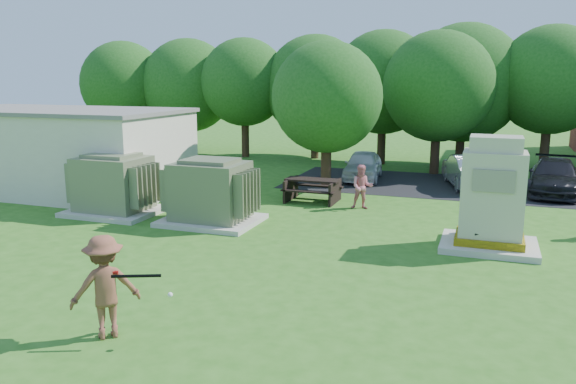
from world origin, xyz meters
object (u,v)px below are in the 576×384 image
at_px(person_at_picnic, 362,187).
at_px(car_dark, 554,177).
at_px(picnic_table, 313,187).
at_px(batter, 105,287).
at_px(transformer_right, 211,193).
at_px(person_by_generator, 478,217).
at_px(generator_cabinet, 492,200).
at_px(transformer_left, 114,186).
at_px(car_silver_a, 468,170).
at_px(car_white, 363,165).

xyz_separation_m(person_at_picnic, car_dark, (6.66, 5.31, -0.11)).
xyz_separation_m(picnic_table, batter, (-0.12, -11.94, 0.41)).
xyz_separation_m(transformer_right, person_by_generator, (8.08, -0.27, -0.03)).
height_order(generator_cabinet, picnic_table, generator_cabinet).
bearing_deg(person_by_generator, transformer_left, 33.43).
height_order(transformer_right, car_dark, transformer_right).
height_order(transformer_right, car_silver_a, transformer_right).
height_order(person_at_picnic, car_white, person_at_picnic).
bearing_deg(picnic_table, person_at_picnic, -15.13).
distance_m(person_by_generator, car_dark, 9.53).
height_order(picnic_table, car_silver_a, car_silver_a).
bearing_deg(car_dark, batter, -112.66).
bearing_deg(car_silver_a, transformer_right, 35.90).
distance_m(generator_cabinet, picnic_table, 7.49).
relative_size(person_by_generator, car_silver_a, 0.44).
relative_size(person_by_generator, car_white, 0.49).
bearing_deg(transformer_left, picnic_table, 35.18).
height_order(picnic_table, person_at_picnic, person_at_picnic).
relative_size(person_at_picnic, car_white, 0.41).
bearing_deg(person_by_generator, transformer_right, 32.84).
xyz_separation_m(person_at_picnic, car_silver_a, (3.36, 5.54, -0.08)).
bearing_deg(person_by_generator, car_dark, -71.72).
bearing_deg(person_at_picnic, car_white, 88.45).
bearing_deg(transformer_right, picnic_table, 62.70).
xyz_separation_m(picnic_table, person_at_picnic, (2.00, -0.54, 0.25)).
bearing_deg(transformer_left, person_at_picnic, 24.49).
distance_m(transformer_left, person_at_picnic, 8.59).
height_order(batter, car_silver_a, batter).
bearing_deg(transformer_right, generator_cabinet, 0.85).
distance_m(person_at_picnic, car_silver_a, 6.48).
bearing_deg(transformer_right, car_white, 72.82).
relative_size(car_white, car_silver_a, 0.89).
height_order(car_white, car_dark, car_dark).
bearing_deg(person_by_generator, batter, 85.93).
relative_size(generator_cabinet, car_silver_a, 0.72).
relative_size(person_by_generator, car_dark, 0.40).
distance_m(batter, car_silver_a, 17.81).
xyz_separation_m(batter, car_dark, (8.79, 16.71, -0.27)).
bearing_deg(picnic_table, batter, -90.60).
height_order(generator_cabinet, car_silver_a, generator_cabinet).
distance_m(person_at_picnic, car_white, 5.90).
xyz_separation_m(transformer_left, person_at_picnic, (7.82, 3.56, -0.18)).
bearing_deg(car_silver_a, car_white, -17.55).
relative_size(picnic_table, car_silver_a, 0.47).
height_order(transformer_left, car_silver_a, transformer_left).
relative_size(picnic_table, person_at_picnic, 1.28).
relative_size(transformer_left, person_by_generator, 1.60).
relative_size(person_at_picnic, car_dark, 0.34).
bearing_deg(batter, car_white, -136.60).
bearing_deg(person_by_generator, person_at_picnic, -9.23).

